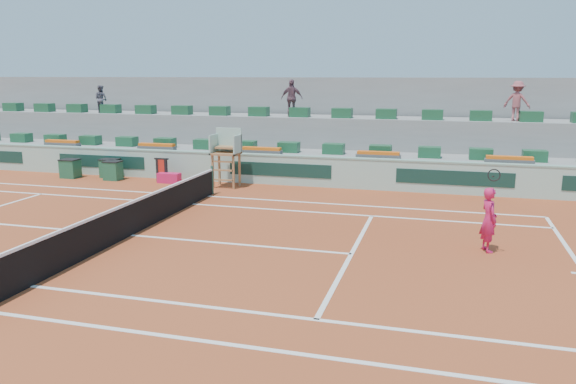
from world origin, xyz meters
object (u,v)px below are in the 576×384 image
Objects in this scene: player_bag at (169,178)px; drink_cooler_a at (113,170)px; umpire_chair at (227,149)px; tennis_player at (489,219)px.

player_bag is 2.70m from drink_cooler_a.
drink_cooler_a is (-2.69, -0.04, 0.21)m from player_bag.
umpire_chair is at bearing -0.04° from drink_cooler_a.
drink_cooler_a is 16.41m from tennis_player.
player_bag is 0.40× the size of umpire_chair.
umpire_chair is 2.86× the size of drink_cooler_a.
umpire_chair is 11.65m from tennis_player.
player_bag is at bearing 153.06° from tennis_player.
umpire_chair reaches higher than player_bag.
umpire_chair reaches higher than tennis_player.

